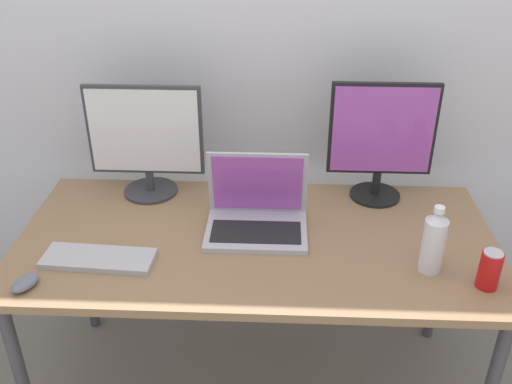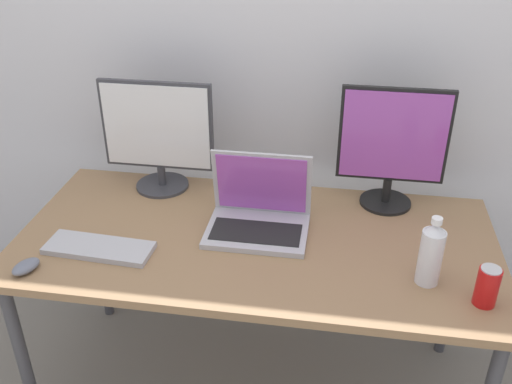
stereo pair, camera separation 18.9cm
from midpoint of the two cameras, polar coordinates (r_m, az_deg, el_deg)
name	(u,v)px [view 1 (the left image)]	position (r m, az deg, el deg)	size (l,w,h in m)	color
wall_back	(263,33)	(2.30, -1.75, 15.57)	(7.00, 0.08, 2.60)	silver
work_desk	(256,251)	(2.02, -2.69, -6.02)	(1.66, 0.79, 0.74)	#424247
monitor_left	(146,139)	(2.21, -13.43, 5.13)	(0.44, 0.21, 0.44)	#38383D
monitor_center	(381,138)	(2.14, 9.99, 5.24)	(0.39, 0.19, 0.46)	black
laptop_silver	(258,213)	(2.00, -2.50, -2.15)	(0.35, 0.26, 0.27)	#B7B7BC
keyboard_main	(99,259)	(1.96, -18.19, -6.44)	(0.36, 0.13, 0.02)	#B2B2B7
mouse_by_keyboard	(25,283)	(1.93, -24.77, -8.36)	(0.06, 0.10, 0.03)	slate
water_bottle	(434,242)	(1.83, 14.55, -4.94)	(0.07, 0.07, 0.23)	silver
soda_can_near_keyboard	(490,270)	(1.83, 19.64, -7.43)	(0.07, 0.07, 0.13)	red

